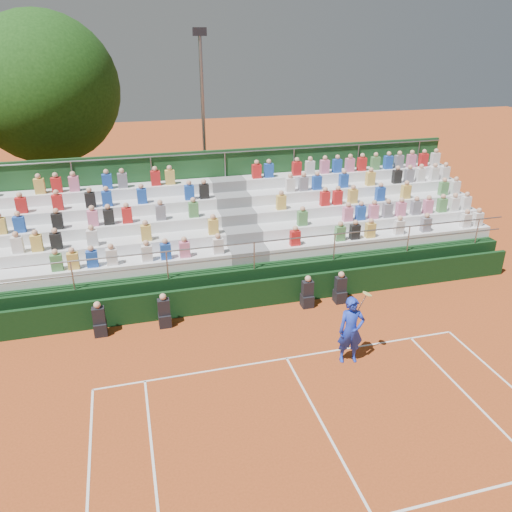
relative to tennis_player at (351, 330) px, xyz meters
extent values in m
plane|color=#AA471C|center=(-1.72, 0.55, -1.03)|extent=(90.00, 90.00, 0.00)
cube|color=white|center=(-1.72, 0.55, -1.03)|extent=(11.00, 0.06, 0.01)
cube|color=white|center=(-1.72, -2.65, -1.03)|extent=(0.06, 6.40, 0.01)
cube|color=black|center=(-1.72, 3.75, -0.53)|extent=(20.00, 0.15, 1.00)
cube|color=black|center=(-7.03, 3.30, -0.81)|extent=(0.40, 0.40, 0.44)
cube|color=black|center=(-7.03, 3.30, -0.33)|extent=(0.38, 0.25, 0.55)
sphere|color=tan|center=(-7.03, 3.30, 0.05)|extent=(0.22, 0.22, 0.22)
cube|color=black|center=(-5.01, 3.30, -0.81)|extent=(0.40, 0.40, 0.44)
cube|color=black|center=(-5.01, 3.30, -0.33)|extent=(0.38, 0.25, 0.55)
sphere|color=tan|center=(-5.01, 3.30, 0.05)|extent=(0.22, 0.22, 0.22)
cube|color=black|center=(-0.08, 3.30, -0.81)|extent=(0.40, 0.40, 0.44)
cube|color=black|center=(-0.08, 3.30, -0.33)|extent=(0.38, 0.25, 0.55)
sphere|color=tan|center=(-0.08, 3.30, 0.05)|extent=(0.22, 0.22, 0.22)
cube|color=black|center=(1.16, 3.30, -0.81)|extent=(0.40, 0.40, 0.44)
cube|color=black|center=(1.16, 3.30, -0.33)|extent=(0.38, 0.25, 0.55)
sphere|color=tan|center=(1.16, 3.30, 0.05)|extent=(0.22, 0.22, 0.22)
cube|color=black|center=(-1.72, 6.85, -0.43)|extent=(20.00, 5.20, 1.20)
cube|color=silver|center=(-7.07, 5.17, 0.38)|extent=(9.30, 0.85, 0.42)
cube|color=silver|center=(3.63, 5.17, 0.38)|extent=(9.30, 0.85, 0.42)
cube|color=slate|center=(-1.72, 5.17, 0.38)|extent=(1.40, 0.85, 0.42)
cube|color=silver|center=(-7.07, 6.02, 0.80)|extent=(9.30, 0.85, 0.42)
cube|color=silver|center=(3.63, 6.02, 0.80)|extent=(9.30, 0.85, 0.42)
cube|color=slate|center=(-1.72, 6.02, 0.80)|extent=(1.40, 0.85, 0.42)
cube|color=silver|center=(-7.07, 6.87, 1.22)|extent=(9.30, 0.85, 0.42)
cube|color=silver|center=(3.63, 6.87, 1.22)|extent=(9.30, 0.85, 0.42)
cube|color=slate|center=(-1.72, 6.87, 1.22)|extent=(1.40, 0.85, 0.42)
cube|color=silver|center=(-7.07, 7.72, 1.64)|extent=(9.30, 0.85, 0.42)
cube|color=silver|center=(3.63, 7.72, 1.64)|extent=(9.30, 0.85, 0.42)
cube|color=slate|center=(-1.72, 7.72, 1.64)|extent=(1.40, 0.85, 0.42)
cube|color=silver|center=(-7.07, 8.57, 2.06)|extent=(9.30, 0.85, 0.42)
cube|color=silver|center=(3.63, 8.57, 2.06)|extent=(9.30, 0.85, 0.42)
cube|color=slate|center=(-1.72, 8.57, 2.06)|extent=(1.40, 0.85, 0.42)
cube|color=#1C4821|center=(-1.72, 9.10, 1.17)|extent=(20.00, 0.12, 4.40)
cylinder|color=gray|center=(-1.72, 4.30, 1.17)|extent=(20.00, 0.05, 0.05)
cylinder|color=gray|center=(-1.72, 9.00, 3.27)|extent=(20.00, 0.05, 0.05)
cube|color=#4C8C4C|center=(-8.23, 5.02, 0.87)|extent=(0.36, 0.24, 0.56)
cube|color=gold|center=(-7.72, 5.02, 0.87)|extent=(0.36, 0.24, 0.56)
cube|color=#1E4CB2|center=(-7.12, 5.02, 0.87)|extent=(0.36, 0.24, 0.56)
cube|color=silver|center=(-6.48, 5.02, 0.87)|extent=(0.36, 0.24, 0.56)
cube|color=silver|center=(-5.32, 5.02, 0.87)|extent=(0.36, 0.24, 0.56)
cube|color=#1E4CB2|center=(-4.69, 5.02, 0.87)|extent=(0.36, 0.24, 0.56)
cube|color=pink|center=(-4.03, 5.02, 0.87)|extent=(0.36, 0.24, 0.56)
cube|color=silver|center=(-2.85, 5.02, 0.87)|extent=(0.36, 0.24, 0.56)
cube|color=silver|center=(-9.48, 5.87, 1.29)|extent=(0.36, 0.24, 0.56)
cube|color=gold|center=(-8.88, 5.87, 1.29)|extent=(0.36, 0.24, 0.56)
cube|color=black|center=(-8.26, 5.87, 1.29)|extent=(0.36, 0.24, 0.56)
cube|color=silver|center=(-7.08, 5.87, 1.29)|extent=(0.36, 0.24, 0.56)
cube|color=gold|center=(-5.26, 5.87, 1.29)|extent=(0.36, 0.24, 0.56)
cube|color=gold|center=(-2.85, 5.87, 1.29)|extent=(0.36, 0.24, 0.56)
cube|color=gold|center=(-10.07, 6.72, 1.71)|extent=(0.36, 0.24, 0.56)
cube|color=#1E4CB2|center=(-9.47, 6.72, 1.71)|extent=(0.36, 0.24, 0.56)
cube|color=black|center=(-8.23, 6.72, 1.71)|extent=(0.36, 0.24, 0.56)
cube|color=pink|center=(-7.03, 6.72, 1.71)|extent=(0.36, 0.24, 0.56)
cube|color=black|center=(-6.49, 6.72, 1.71)|extent=(0.36, 0.24, 0.56)
cube|color=red|center=(-5.85, 6.72, 1.71)|extent=(0.36, 0.24, 0.56)
cube|color=slate|center=(-4.64, 6.72, 1.71)|extent=(0.36, 0.24, 0.56)
cube|color=#4C8C4C|center=(-3.43, 6.72, 1.71)|extent=(0.36, 0.24, 0.56)
cube|color=red|center=(-9.45, 7.57, 2.13)|extent=(0.36, 0.24, 0.56)
cube|color=red|center=(-8.23, 7.57, 2.13)|extent=(0.36, 0.24, 0.56)
cube|color=black|center=(-7.09, 7.57, 2.13)|extent=(0.36, 0.24, 0.56)
cube|color=#1E4CB2|center=(-6.50, 7.57, 2.13)|extent=(0.36, 0.24, 0.56)
cube|color=#1E4CB2|center=(-5.23, 7.57, 2.13)|extent=(0.36, 0.24, 0.56)
cube|color=#1E4CB2|center=(-3.44, 7.57, 2.13)|extent=(0.36, 0.24, 0.56)
cube|color=black|center=(-2.86, 7.57, 2.13)|extent=(0.36, 0.24, 0.56)
cube|color=gold|center=(-8.87, 8.42, 2.55)|extent=(0.36, 0.24, 0.56)
cube|color=red|center=(-8.28, 8.42, 2.55)|extent=(0.36, 0.24, 0.56)
cube|color=pink|center=(-7.66, 8.42, 2.55)|extent=(0.36, 0.24, 0.56)
cube|color=#1E4CB2|center=(-6.45, 8.42, 2.55)|extent=(0.36, 0.24, 0.56)
cube|color=slate|center=(-5.88, 8.42, 2.55)|extent=(0.36, 0.24, 0.56)
cube|color=red|center=(-4.62, 8.42, 2.55)|extent=(0.36, 0.24, 0.56)
cube|color=gold|center=(-4.06, 8.42, 2.55)|extent=(0.36, 0.24, 0.56)
cube|color=red|center=(0.02, 5.02, 0.87)|extent=(0.36, 0.24, 0.56)
cube|color=#4C8C4C|center=(1.81, 5.02, 0.87)|extent=(0.36, 0.24, 0.56)
cube|color=black|center=(2.41, 5.02, 0.87)|extent=(0.36, 0.24, 0.56)
cube|color=gold|center=(3.05, 5.02, 0.87)|extent=(0.36, 0.24, 0.56)
cube|color=silver|center=(4.27, 5.02, 0.87)|extent=(0.36, 0.24, 0.56)
cube|color=slate|center=(5.45, 5.02, 0.87)|extent=(0.36, 0.24, 0.56)
cube|color=silver|center=(7.27, 5.02, 0.87)|extent=(0.36, 0.24, 0.56)
cube|color=silver|center=(7.82, 5.02, 0.87)|extent=(0.36, 0.24, 0.56)
cube|color=#4C8C4C|center=(0.60, 5.87, 1.29)|extent=(0.36, 0.24, 0.56)
cube|color=pink|center=(2.47, 5.87, 1.29)|extent=(0.36, 0.24, 0.56)
cube|color=#1E4CB2|center=(3.02, 5.87, 1.29)|extent=(0.36, 0.24, 0.56)
cube|color=pink|center=(3.58, 5.87, 1.29)|extent=(0.36, 0.24, 0.56)
cube|color=slate|center=(4.19, 5.87, 1.29)|extent=(0.36, 0.24, 0.56)
cube|color=pink|center=(4.78, 5.87, 1.29)|extent=(0.36, 0.24, 0.56)
cube|color=slate|center=(5.46, 5.87, 1.29)|extent=(0.36, 0.24, 0.56)
cube|color=pink|center=(6.01, 5.87, 1.29)|extent=(0.36, 0.24, 0.56)
cube|color=#4C8C4C|center=(6.67, 5.87, 1.29)|extent=(0.36, 0.24, 0.56)
cube|color=silver|center=(7.24, 5.87, 1.29)|extent=(0.36, 0.24, 0.56)
cube|color=silver|center=(7.80, 5.87, 1.29)|extent=(0.36, 0.24, 0.56)
cube|color=gold|center=(0.01, 6.72, 1.71)|extent=(0.36, 0.24, 0.56)
cube|color=red|center=(1.84, 6.72, 1.71)|extent=(0.36, 0.24, 0.56)
cube|color=red|center=(2.38, 6.72, 1.71)|extent=(0.36, 0.24, 0.56)
cube|color=gold|center=(3.05, 6.72, 1.71)|extent=(0.36, 0.24, 0.56)
cube|color=#1E4CB2|center=(4.27, 6.72, 1.71)|extent=(0.36, 0.24, 0.56)
cube|color=gold|center=(5.45, 6.72, 1.71)|extent=(0.36, 0.24, 0.56)
cube|color=#4C8C4C|center=(7.23, 6.72, 1.71)|extent=(0.36, 0.24, 0.56)
cube|color=silver|center=(7.80, 6.72, 1.71)|extent=(0.36, 0.24, 0.56)
cube|color=silver|center=(0.65, 7.57, 2.13)|extent=(0.36, 0.24, 0.56)
cube|color=slate|center=(1.22, 7.57, 2.13)|extent=(0.36, 0.24, 0.56)
cube|color=#1E4CB2|center=(1.81, 7.57, 2.13)|extent=(0.36, 0.24, 0.56)
cube|color=#1E4CB2|center=(3.00, 7.57, 2.13)|extent=(0.36, 0.24, 0.56)
cube|color=gold|center=(4.22, 7.57, 2.13)|extent=(0.36, 0.24, 0.56)
cube|color=black|center=(5.46, 7.57, 2.13)|extent=(0.36, 0.24, 0.56)
cube|color=slate|center=(6.05, 7.57, 2.13)|extent=(0.36, 0.24, 0.56)
cube|color=silver|center=(6.60, 7.57, 2.13)|extent=(0.36, 0.24, 0.56)
cube|color=silver|center=(7.27, 7.57, 2.13)|extent=(0.36, 0.24, 0.56)
cube|color=silver|center=(7.80, 7.57, 2.13)|extent=(0.36, 0.24, 0.56)
cube|color=red|center=(-0.53, 8.42, 2.55)|extent=(0.36, 0.24, 0.56)
cube|color=#1E4CB2|center=(0.00, 8.42, 2.55)|extent=(0.36, 0.24, 0.56)
cube|color=red|center=(1.22, 8.42, 2.55)|extent=(0.36, 0.24, 0.56)
cube|color=silver|center=(1.80, 8.42, 2.55)|extent=(0.36, 0.24, 0.56)
cube|color=pink|center=(2.47, 8.42, 2.55)|extent=(0.36, 0.24, 0.56)
cube|color=#1E4CB2|center=(3.04, 8.42, 2.55)|extent=(0.36, 0.24, 0.56)
cube|color=pink|center=(3.63, 8.42, 2.55)|extent=(0.36, 0.24, 0.56)
cube|color=red|center=(4.20, 8.42, 2.55)|extent=(0.36, 0.24, 0.56)
cube|color=#4C8C4C|center=(4.83, 8.42, 2.55)|extent=(0.36, 0.24, 0.56)
cube|color=#1E4CB2|center=(5.46, 8.42, 2.55)|extent=(0.36, 0.24, 0.56)
cube|color=slate|center=(5.98, 8.42, 2.55)|extent=(0.36, 0.24, 0.56)
cube|color=pink|center=(6.60, 8.42, 2.55)|extent=(0.36, 0.24, 0.56)
cube|color=red|center=(7.21, 8.42, 2.55)|extent=(0.36, 0.24, 0.56)
cube|color=silver|center=(7.80, 8.42, 2.55)|extent=(0.36, 0.24, 0.56)
imported|color=#1A35C5|center=(0.00, 0.00, 0.00)|extent=(0.82, 0.61, 2.06)
cylinder|color=gray|center=(0.25, 0.00, 0.82)|extent=(0.26, 0.03, 0.51)
cylinder|color=#E5D866|center=(0.40, 0.00, 1.12)|extent=(0.26, 0.28, 0.14)
cylinder|color=#342112|center=(-8.91, 14.58, 0.84)|extent=(0.50, 0.50, 3.74)
sphere|color=#13370F|center=(-8.91, 14.58, 5.41)|extent=(6.74, 6.74, 6.74)
cylinder|color=gray|center=(-1.96, 12.67, 3.29)|extent=(0.16, 0.16, 8.65)
cube|color=black|center=(-1.96, 12.67, 7.79)|extent=(0.60, 0.25, 0.35)
camera|label=1|loc=(-5.75, -10.98, 7.76)|focal=35.00mm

